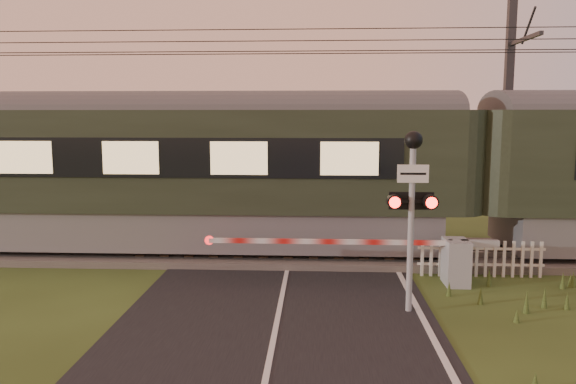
# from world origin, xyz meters

# --- Properties ---
(ground) EXTENTS (160.00, 160.00, 0.00)m
(ground) POSITION_xyz_m (0.00, 0.00, 0.00)
(ground) COLOR #2C3916
(ground) RESTS_ON ground
(road) EXTENTS (6.00, 140.00, 0.03)m
(road) POSITION_xyz_m (0.02, -0.23, 0.01)
(road) COLOR black
(road) RESTS_ON ground
(track_bed) EXTENTS (140.00, 3.40, 0.39)m
(track_bed) POSITION_xyz_m (0.00, 6.50, 0.07)
(track_bed) COLOR #47423D
(track_bed) RESTS_ON ground
(overhead_wires) EXTENTS (120.00, 0.62, 0.62)m
(overhead_wires) POSITION_xyz_m (0.00, 6.50, 5.72)
(overhead_wires) COLOR black
(overhead_wires) RESTS_ON ground
(train) EXTENTS (44.75, 3.09, 4.17)m
(train) POSITION_xyz_m (4.85, 6.50, 2.37)
(train) COLOR slate
(train) RESTS_ON ground
(boom_gate) EXTENTS (6.73, 0.80, 1.06)m
(boom_gate) POSITION_xyz_m (3.58, 3.96, 0.59)
(boom_gate) COLOR gray
(boom_gate) RESTS_ON ground
(crossing_signal) EXTENTS (0.90, 0.36, 3.55)m
(crossing_signal) POSITION_xyz_m (2.55, 2.06, 2.44)
(crossing_signal) COLOR gray
(crossing_signal) RESTS_ON ground
(picket_fence) EXTENTS (3.01, 0.07, 0.88)m
(picket_fence) POSITION_xyz_m (4.67, 4.60, 0.44)
(picket_fence) COLOR silver
(picket_fence) RESTS_ON ground
(catenary_mast) EXTENTS (0.23, 2.47, 7.44)m
(catenary_mast) POSITION_xyz_m (6.47, 8.73, 3.86)
(catenary_mast) COLOR #2D2D30
(catenary_mast) RESTS_ON ground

